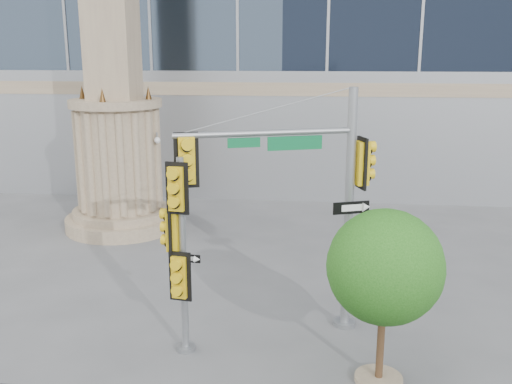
# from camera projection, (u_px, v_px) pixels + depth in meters

# --- Properties ---
(ground) EXTENTS (120.00, 120.00, 0.00)m
(ground) POSITION_uv_depth(u_px,v_px,m) (240.00, 349.00, 13.52)
(ground) COLOR #545456
(ground) RESTS_ON ground
(monument) EXTENTS (4.40, 4.40, 16.60)m
(monument) POSITION_uv_depth(u_px,v_px,m) (115.00, 88.00, 21.52)
(monument) COLOR gray
(monument) RESTS_ON ground
(main_signal_pole) EXTENTS (4.52, 1.94, 6.06)m
(main_signal_pole) POSITION_uv_depth(u_px,v_px,m) (307.00, 186.00, 13.55)
(main_signal_pole) COLOR slate
(main_signal_pole) RESTS_ON ground
(secondary_signal_pole) EXTENTS (0.80, 0.67, 4.63)m
(secondary_signal_pole) POSITION_uv_depth(u_px,v_px,m) (179.00, 242.00, 12.73)
(secondary_signal_pole) COLOR slate
(secondary_signal_pole) RESTS_ON ground
(street_tree) EXTENTS (2.44, 2.39, 3.80)m
(street_tree) POSITION_uv_depth(u_px,v_px,m) (387.00, 271.00, 11.61)
(street_tree) COLOR gray
(street_tree) RESTS_ON ground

